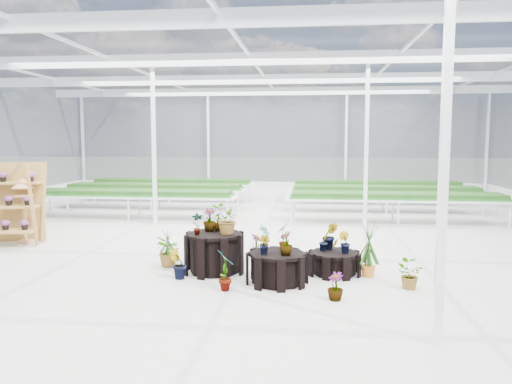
# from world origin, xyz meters

# --- Properties ---
(ground_plane) EXTENTS (24.00, 24.00, 0.00)m
(ground_plane) POSITION_xyz_m (0.00, 0.00, 0.00)
(ground_plane) COLOR gray
(ground_plane) RESTS_ON ground
(greenhouse_shell) EXTENTS (18.00, 24.00, 4.50)m
(greenhouse_shell) POSITION_xyz_m (0.00, 0.00, 2.25)
(greenhouse_shell) COLOR white
(greenhouse_shell) RESTS_ON ground
(steel_frame) EXTENTS (18.00, 24.00, 4.50)m
(steel_frame) POSITION_xyz_m (0.00, 0.00, 2.25)
(steel_frame) COLOR silver
(steel_frame) RESTS_ON ground
(nursery_benches) EXTENTS (16.00, 7.00, 0.84)m
(nursery_benches) POSITION_xyz_m (0.00, 7.20, 0.42)
(nursery_benches) COLOR silver
(nursery_benches) RESTS_ON ground
(plinth_tall) EXTENTS (1.33, 1.33, 0.74)m
(plinth_tall) POSITION_xyz_m (-0.28, -1.06, 0.37)
(plinth_tall) COLOR black
(plinth_tall) RESTS_ON ground
(plinth_mid) EXTENTS (1.20, 1.20, 0.54)m
(plinth_mid) POSITION_xyz_m (0.92, -1.66, 0.27)
(plinth_mid) COLOR black
(plinth_mid) RESTS_ON ground
(plinth_low) EXTENTS (1.22, 1.22, 0.42)m
(plinth_low) POSITION_xyz_m (1.92, -0.96, 0.21)
(plinth_low) COLOR black
(plinth_low) RESTS_ON ground
(shelf_rack) EXTENTS (1.94, 1.24, 1.92)m
(shelf_rack) POSITION_xyz_m (-5.69, 0.84, 0.96)
(shelf_rack) COLOR olive
(shelf_rack) RESTS_ON ground
(bird_table) EXTENTS (0.49, 0.49, 1.56)m
(bird_table) POSITION_xyz_m (-5.25, 1.06, 0.78)
(bird_table) COLOR tan
(bird_table) RESTS_ON ground
(nursery_plants) EXTENTS (4.95, 2.85, 1.29)m
(nursery_plants) POSITION_xyz_m (0.53, -1.06, 0.51)
(nursery_plants) COLOR #1C4214
(nursery_plants) RESTS_ON ground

